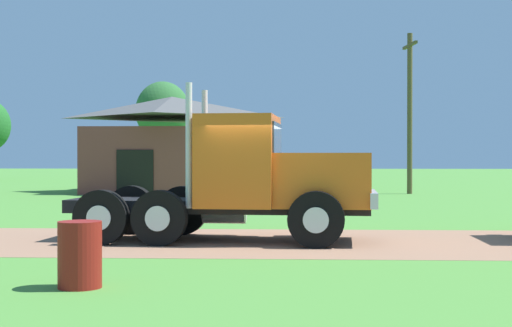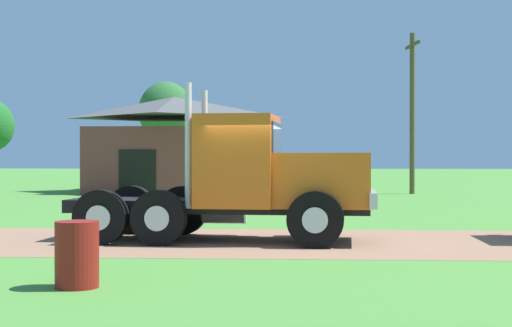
{
  "view_description": "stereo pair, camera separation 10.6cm",
  "coord_description": "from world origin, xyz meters",
  "px_view_note": "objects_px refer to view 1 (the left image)",
  "views": [
    {
      "loc": [
        0.52,
        -15.9,
        1.84
      ],
      "look_at": [
        -0.34,
        1.66,
        1.69
      ],
      "focal_mm": 51.54,
      "sensor_mm": 36.0,
      "label": 1
    },
    {
      "loc": [
        0.63,
        -15.9,
        1.84
      ],
      "look_at": [
        -0.34,
        1.66,
        1.69
      ],
      "focal_mm": 51.54,
      "sensor_mm": 36.0,
      "label": 2
    }
  ],
  "objects_px": {
    "truck_foreground_white": "(253,181)",
    "steel_barrel": "(80,255)",
    "shed_building": "(172,146)",
    "utility_pole_near": "(410,109)"
  },
  "relations": [
    {
      "from": "truck_foreground_white",
      "to": "steel_barrel",
      "type": "bearing_deg",
      "value": -109.76
    },
    {
      "from": "utility_pole_near",
      "to": "truck_foreground_white",
      "type": "bearing_deg",
      "value": -107.84
    },
    {
      "from": "truck_foreground_white",
      "to": "steel_barrel",
      "type": "relative_size",
      "value": 7.3
    },
    {
      "from": "truck_foreground_white",
      "to": "shed_building",
      "type": "bearing_deg",
      "value": 103.65
    },
    {
      "from": "truck_foreground_white",
      "to": "steel_barrel",
      "type": "height_order",
      "value": "truck_foreground_white"
    },
    {
      "from": "steel_barrel",
      "to": "truck_foreground_white",
      "type": "bearing_deg",
      "value": 70.24
    },
    {
      "from": "shed_building",
      "to": "steel_barrel",
      "type": "bearing_deg",
      "value": -83.23
    },
    {
      "from": "truck_foreground_white",
      "to": "utility_pole_near",
      "type": "bearing_deg",
      "value": 72.16
    },
    {
      "from": "shed_building",
      "to": "truck_foreground_white",
      "type": "bearing_deg",
      "value": -76.35
    },
    {
      "from": "steel_barrel",
      "to": "shed_building",
      "type": "bearing_deg",
      "value": 96.77
    }
  ]
}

